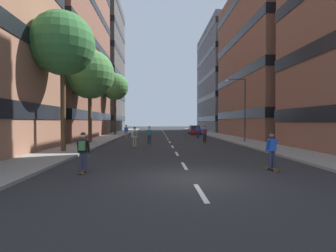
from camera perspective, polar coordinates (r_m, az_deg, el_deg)
The scene contains 20 objects.
ground_plane at distance 36.36m, azimuth -0.25°, elevation -2.51°, with size 156.37×156.37×0.00m, color #28282B.
sidewalk_left at distance 40.14m, azimuth -11.98°, elevation -2.10°, with size 3.27×71.67×0.14m, color gray.
sidewalk_right at distance 40.69m, azimuth 10.95°, elevation -2.05°, with size 3.27×71.67×0.14m, color gray.
lane_markings at distance 38.29m, azimuth -0.37°, elevation -2.32°, with size 0.16×62.20×0.01m.
building_left_mid at distance 41.84m, azimuth -25.46°, elevation 18.57°, with size 14.56×21.39×29.66m.
building_left_far at distance 63.83m, azimuth -16.84°, elevation 12.28°, with size 14.56×16.87×29.31m.
building_right_mid at distance 41.88m, azimuth 24.09°, elevation 12.54°, with size 14.56×20.76×21.15m.
building_right_far at distance 64.04m, azimuth 14.37°, elevation 9.52°, with size 14.56×22.76×23.27m.
parked_car_near at distance 46.27m, azimuth 5.74°, elevation -0.89°, with size 1.82×4.40×1.52m.
street_tree_near at distance 20.92m, azimuth -21.78°, elevation 16.12°, with size 4.50×4.50×9.87m.
street_tree_mid at distance 43.31m, azimuth -11.37°, elevation 8.28°, with size 4.26×4.26×9.76m.
street_tree_far at distance 27.79m, azimuth -16.54°, elevation 10.62°, with size 4.86×4.86×9.21m.
streetlamp_right at distance 28.34m, azimuth 15.54°, elevation 4.82°, with size 2.13×0.30×6.50m.
skater_0 at distance 35.92m, azimuth 6.43°, elevation -0.98°, with size 0.55×0.91×1.78m.
skater_1 at distance 13.00m, azimuth 21.51°, elevation -4.61°, with size 0.57×0.92×1.78m.
skater_2 at distance 12.07m, azimuth -17.88°, elevation -4.88°, with size 0.53×0.90×1.78m.
skater_3 at distance 25.39m, azimuth -4.04°, elevation -1.75°, with size 0.55×0.91×1.78m.
skater_4 at distance 22.62m, azimuth -7.21°, elevation -2.10°, with size 0.57×0.92×1.78m.
skater_5 at distance 35.83m, azimuth -9.01°, elevation -1.00°, with size 0.55×0.91×1.78m.
skater_6 at distance 27.87m, azimuth 7.92°, elevation -1.51°, with size 0.56×0.92×1.78m.
Camera 1 is at (-1.38, -10.20, 2.25)m, focal length 28.24 mm.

